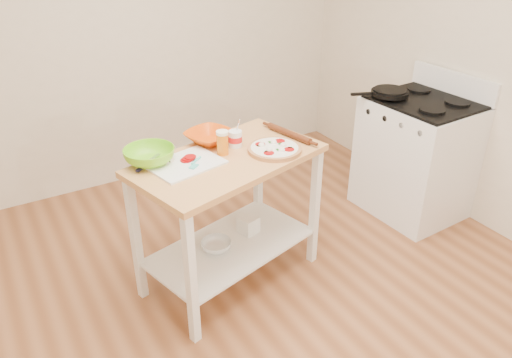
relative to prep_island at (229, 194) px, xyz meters
The scene contains 15 objects.
room_shell 0.88m from the prep_island, 88.88° to the right, with size 4.04×4.54×2.74m.
prep_island is the anchor object (origin of this frame).
gas_stove 1.69m from the prep_island, ahead, with size 0.68×0.79×1.11m.
skillet 1.55m from the prep_island, ahead, with size 0.43×0.28×0.03m.
pizza 0.40m from the prep_island, 13.94° to the right, with size 0.33×0.33×0.05m.
cutting_board 0.37m from the prep_island, behind, with size 0.45×0.38×0.04m.
spatula 0.34m from the prep_island, behind, with size 0.12×0.13×0.01m.
knife 0.55m from the prep_island, 164.61° to the left, with size 0.22×0.19×0.01m.
orange_bowl 0.38m from the prep_island, 89.15° to the left, with size 0.28×0.28×0.07m, color #DA4B09.
green_bowl 0.54m from the prep_island, 159.16° to the left, with size 0.29×0.29×0.09m, color #70CB1A.
beer_pint 0.33m from the prep_island, 95.01° to the left, with size 0.07×0.07×0.15m.
yogurt_tub 0.34m from the prep_island, 45.01° to the left, with size 0.09×0.09×0.18m.
rolling_pin 0.56m from the prep_island, ahead, with size 0.04×0.04×0.36m, color #572913.
shelf_glass_bowl 0.37m from the prep_island, behind, with size 0.20×0.20×0.06m, color silver.
shelf_bin 0.38m from the prep_island, 22.41° to the left, with size 0.12×0.12×0.12m, color white.
Camera 1 is at (-1.22, -1.85, 2.20)m, focal length 35.00 mm.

